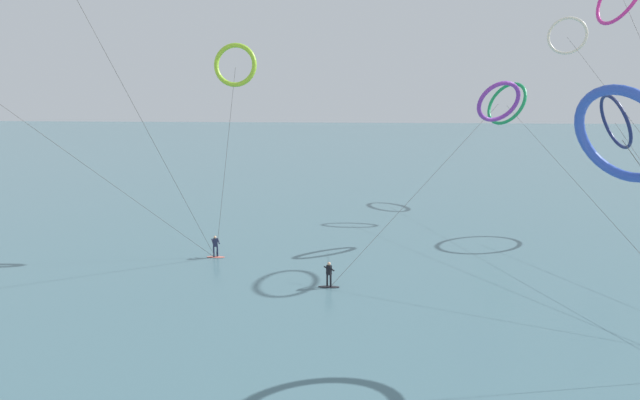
# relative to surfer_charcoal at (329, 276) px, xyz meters

# --- Properties ---
(sea_water) EXTENTS (400.00, 200.00, 0.08)m
(sea_water) POSITION_rel_surfer_charcoal_xyz_m (-0.37, 82.32, -0.78)
(sea_water) COLOR #476B75
(sea_water) RESTS_ON ground
(surfer_charcoal) EXTENTS (1.40, 0.71, 1.70)m
(surfer_charcoal) POSITION_rel_surfer_charcoal_xyz_m (0.00, 0.00, 0.00)
(surfer_charcoal) COLOR black
(surfer_charcoal) RESTS_ON ground
(surfer_coral) EXTENTS (1.40, 0.70, 1.70)m
(surfer_coral) POSITION_rel_surfer_charcoal_xyz_m (-8.96, 5.39, 0.00)
(surfer_coral) COLOR #EA7260
(surfer_coral) RESTS_ON ground
(kite_cobalt) EXTENTS (10.34, 5.18, 12.79)m
(kite_cobalt) POSITION_rel_surfer_charcoal_xyz_m (12.94, -8.34, 9.80)
(kite_cobalt) COLOR #2647B7
(kite_cobalt) RESTS_ON ground
(kite_navy) EXTENTS (3.68, 25.78, 12.31)m
(kite_navy) POSITION_rel_surfer_charcoal_xyz_m (23.54, 14.61, 9.11)
(kite_navy) COLOR navy
(kite_navy) RESTS_ON ground
(kite_emerald) EXTENTS (4.80, 45.95, 13.57)m
(kite_emerald) POSITION_rel_surfer_charcoal_xyz_m (18.26, 28.73, 10.32)
(kite_emerald) COLOR #199351
(kite_emerald) RESTS_ON ground
(kite_violet) EXTENTS (15.17, 13.81, 13.35)m
(kite_violet) POSITION_rel_surfer_charcoal_xyz_m (13.04, 12.19, 10.80)
(kite_violet) COLOR purple
(kite_violet) RESTS_ON ground
(kite_lime) EXTENTS (3.38, 3.72, 16.11)m
(kite_lime) POSITION_rel_surfer_charcoal_xyz_m (-7.73, 8.57, 13.60)
(kite_lime) COLOR #8CC62D
(kite_lime) RESTS_ON ground
(kite_ivory) EXTENTS (3.78, 38.20, 19.77)m
(kite_ivory) POSITION_rel_surfer_charcoal_xyz_m (22.25, 23.54, 17.03)
(kite_ivory) COLOR silver
(kite_ivory) RESTS_ON ground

